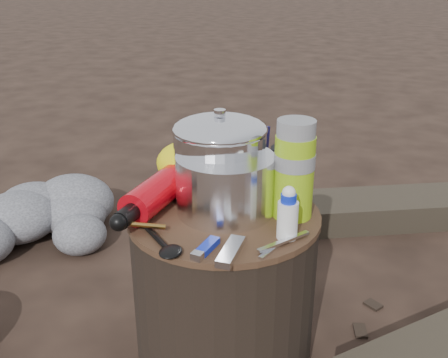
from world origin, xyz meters
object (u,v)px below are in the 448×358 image
(camping_pot, at_px, (220,159))
(stump, at_px, (224,287))
(thermos, at_px, (294,170))
(travel_mug, at_px, (287,172))
(fuel_bottle, at_px, (160,190))

(camping_pot, bearing_deg, stump, -65.10)
(camping_pot, xyz_separation_m, thermos, (0.18, -0.03, 0.00))
(camping_pot, relative_size, travel_mug, 1.79)
(thermos, bearing_deg, camping_pot, 171.60)
(stump, bearing_deg, thermos, 12.50)
(travel_mug, bearing_deg, thermos, -73.26)
(fuel_bottle, xyz_separation_m, travel_mug, (0.27, 0.15, 0.02))
(fuel_bottle, bearing_deg, camping_pot, 31.76)
(camping_pot, distance_m, travel_mug, 0.17)
(camping_pot, bearing_deg, travel_mug, 30.31)
(stump, height_order, thermos, thermos)
(stump, height_order, fuel_bottle, fuel_bottle)
(stump, relative_size, camping_pot, 2.05)
(camping_pot, bearing_deg, thermos, -8.40)
(stump, height_order, travel_mug, travel_mug)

